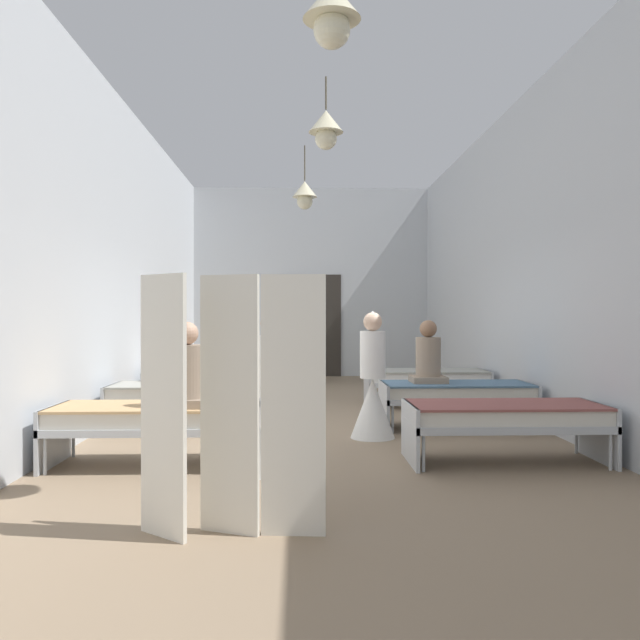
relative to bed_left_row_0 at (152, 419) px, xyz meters
name	(u,v)px	position (x,y,z in m)	size (l,w,h in m)	color
ground_plane	(323,432)	(1.71, 1.90, -0.49)	(6.12, 14.54, 0.10)	#8C755B
room_shell	(319,261)	(1.71, 3.17, 1.79)	(5.92, 14.14, 4.45)	silver
bed_left_row_0	(152,419)	(0.00, 0.00, 0.00)	(1.90, 0.84, 0.57)	#B7BCC1
bed_right_row_0	(505,417)	(3.42, 0.00, 0.00)	(1.90, 0.84, 0.57)	#B7BCC1
bed_left_row_1	(187,395)	(0.00, 1.90, 0.00)	(1.90, 0.84, 0.57)	#B7BCC1
bed_right_row_1	(456,393)	(3.42, 1.90, 0.00)	(1.90, 0.84, 0.57)	#B7BCC1
bed_left_row_2	(208,379)	(0.00, 3.80, 0.00)	(1.90, 0.84, 0.57)	#B7BCC1
bed_right_row_2	(426,379)	(3.42, 3.80, 0.00)	(1.90, 0.84, 0.57)	#B7BCC1
nurse_near_aisle	(273,415)	(1.17, -0.36, 0.09)	(0.52, 0.52, 1.49)	white
nurse_mid_aisle	(373,393)	(2.27, 1.28, 0.09)	(0.52, 0.52, 1.49)	white
nurse_far_aisle	(290,364)	(1.25, 5.77, 0.09)	(0.52, 0.52, 1.49)	white
patient_seated_primary	(187,375)	(0.35, -0.10, 0.43)	(0.44, 0.44, 0.80)	gray
patient_seated_secondary	(428,359)	(3.07, 1.96, 0.43)	(0.44, 0.44, 0.80)	gray
potted_plant	(307,342)	(1.58, 7.54, 0.42)	(0.60, 0.60, 1.40)	brown
privacy_screen	(229,405)	(0.95, -1.98, 0.41)	(1.22, 0.30, 1.70)	silver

